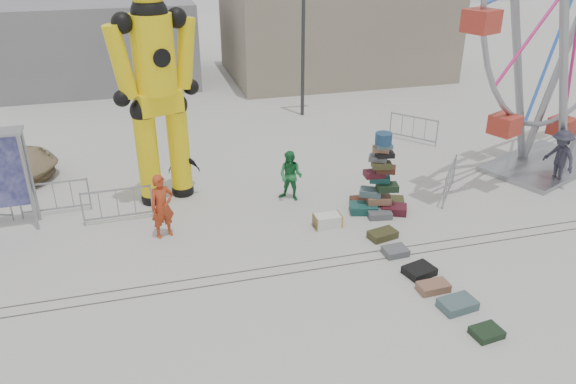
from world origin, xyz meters
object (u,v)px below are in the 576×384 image
object	(u,v)px
steamer_trunk	(327,221)
pedestrian_grey	(560,157)
lamp_post_left	(138,15)
barricade_wheel_front	(450,181)
suitcase_tower	(379,189)
pedestrian_green	(291,176)
barricade_dummy_b	(55,198)
barricade_dummy_c	(118,205)
crash_test_dummy	(157,86)
pedestrian_black	(184,171)
lamp_post_right	(305,15)
barricade_wheel_back	(413,129)
pedestrian_red	(162,206)

from	to	relation	value
steamer_trunk	pedestrian_grey	world-z (taller)	pedestrian_grey
lamp_post_left	barricade_wheel_front	distance (m)	15.14
suitcase_tower	pedestrian_green	bearing A→B (deg)	167.94
barricade_dummy_b	barricade_dummy_c	size ratio (longest dim) A/B	1.00
lamp_post_left	barricade_dummy_b	bearing A→B (deg)	-108.94
pedestrian_grey	steamer_trunk	bearing A→B (deg)	-90.39
crash_test_dummy	pedestrian_black	xyz separation A→B (m)	(0.59, 0.09, -2.88)
barricade_dummy_c	pedestrian_grey	bearing A→B (deg)	-5.68
lamp_post_right	lamp_post_left	bearing A→B (deg)	164.05
barricade_dummy_b	barricade_wheel_back	xyz separation A→B (m)	(13.48, 2.82, 0.00)
barricade_wheel_front	pedestrian_black	xyz separation A→B (m)	(-8.33, 2.39, 0.32)
barricade_wheel_front	pedestrian_grey	bearing A→B (deg)	-51.92
barricade_dummy_b	barricade_wheel_front	bearing A→B (deg)	-10.57
suitcase_tower	barricade_wheel_front	distance (m)	2.64
crash_test_dummy	barricade_dummy_c	world-z (taller)	crash_test_dummy
barricade_dummy_c	pedestrian_green	world-z (taller)	pedestrian_green
barricade_dummy_b	barricade_dummy_c	xyz separation A→B (m)	(1.86, -1.01, 0.00)
lamp_post_right	barricade_wheel_front	world-z (taller)	lamp_post_right
barricade_wheel_front	pedestrian_black	world-z (taller)	pedestrian_black
barricade_dummy_b	pedestrian_grey	bearing A→B (deg)	-8.40
barricade_wheel_back	pedestrian_black	distance (m)	9.82
lamp_post_left	pedestrian_green	world-z (taller)	lamp_post_left
pedestrian_red	crash_test_dummy	bearing A→B (deg)	64.26
suitcase_tower	pedestrian_grey	distance (m)	6.71
lamp_post_left	pedestrian_red	bearing A→B (deg)	-90.41
lamp_post_left	suitcase_tower	world-z (taller)	lamp_post_left
lamp_post_right	barricade_wheel_back	bearing A→B (deg)	-54.22
barricade_wheel_front	crash_test_dummy	bearing A→B (deg)	114.34
crash_test_dummy	pedestrian_black	distance (m)	2.94
barricade_dummy_c	pedestrian_grey	size ratio (longest dim) A/B	1.04
barricade_dummy_c	pedestrian_black	xyz separation A→B (m)	(2.14, 1.32, 0.32)
lamp_post_right	steamer_trunk	distance (m)	11.42
pedestrian_black	pedestrian_grey	size ratio (longest dim) A/B	0.90
lamp_post_right	pedestrian_grey	world-z (taller)	lamp_post_right
barricade_dummy_c	pedestrian_grey	world-z (taller)	pedestrian_grey
lamp_post_right	barricade_wheel_back	world-z (taller)	lamp_post_right
crash_test_dummy	steamer_trunk	size ratio (longest dim) A/B	8.89
crash_test_dummy	pedestrian_red	xyz separation A→B (m)	(-0.28, -2.46, -2.80)
barricade_wheel_front	pedestrian_grey	size ratio (longest dim) A/B	1.04
suitcase_tower	steamer_trunk	distance (m)	2.04
lamp_post_right	steamer_trunk	world-z (taller)	lamp_post_right
barricade_dummy_b	barricade_wheel_back	size ratio (longest dim) A/B	1.00
crash_test_dummy	pedestrian_grey	bearing A→B (deg)	-29.16
pedestrian_black	pedestrian_grey	distance (m)	12.65
lamp_post_left	pedestrian_black	xyz separation A→B (m)	(0.78, -9.04, -3.62)
barricade_wheel_back	pedestrian_black	size ratio (longest dim) A/B	1.16
steamer_trunk	pedestrian_red	distance (m)	4.82
pedestrian_black	pedestrian_grey	bearing A→B (deg)	179.32
suitcase_tower	barricade_dummy_b	bearing A→B (deg)	-175.69
suitcase_tower	barricade_dummy_b	xyz separation A→B (m)	(-9.70, 2.35, -0.17)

